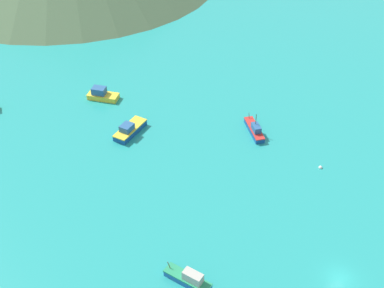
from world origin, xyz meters
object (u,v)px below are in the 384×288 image
Objects in this scene: buoy_1 at (320,167)px; fishing_boat_2 at (130,130)px; fishing_boat_1 at (102,95)px; fishing_boat_0 at (255,129)px; fishing_boat_3 at (189,279)px.

fishing_boat_2 is at bearing 138.66° from buoy_1.
fishing_boat_1 reaches higher than fishing_boat_2.
fishing_boat_3 is (-27.71, -28.19, 0.12)m from fishing_boat_0.
fishing_boat_0 is 25.59m from fishing_boat_2.
fishing_boat_1 is (-24.51, 25.63, 0.16)m from fishing_boat_0.
fishing_boat_0 reaches higher than buoy_1.
fishing_boat_2 is 39.10m from fishing_boat_3.
fishing_boat_3 is (-3.20, -53.81, -0.04)m from fishing_boat_1.
fishing_boat_2 is 12.11× the size of buoy_1.
buoy_1 is at bearing -53.24° from fishing_boat_1.
fishing_boat_1 is at bearing 126.76° from buoy_1.
fishing_boat_1 reaches higher than fishing_boat_3.
fishing_boat_2 is (-23.27, 10.66, 0.07)m from fishing_boat_0.
buoy_1 is (33.43, 13.34, -0.85)m from fishing_boat_3.
fishing_boat_1 is 0.85× the size of fishing_boat_2.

